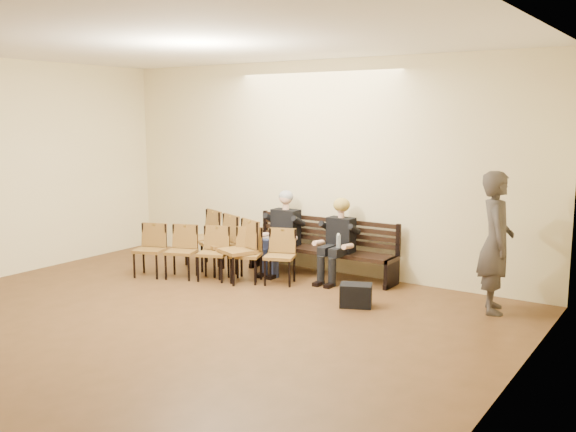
% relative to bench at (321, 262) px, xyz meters
% --- Properties ---
extents(ground, '(10.00, 10.00, 0.00)m').
position_rel_bench_xyz_m(ground, '(-0.28, -4.65, -0.23)').
color(ground, brown).
rests_on(ground, ground).
extents(room_walls, '(8.02, 10.01, 3.51)m').
position_rel_bench_xyz_m(room_walls, '(-0.28, -3.86, 2.31)').
color(room_walls, beige).
rests_on(room_walls, ground).
extents(bench, '(2.60, 0.90, 0.45)m').
position_rel_bench_xyz_m(bench, '(0.00, 0.00, 0.00)').
color(bench, black).
rests_on(bench, ground).
extents(seated_man, '(0.56, 0.78, 1.36)m').
position_rel_bench_xyz_m(seated_man, '(-0.67, -0.12, 0.45)').
color(seated_man, black).
rests_on(seated_man, ground).
extents(seated_woman, '(0.52, 0.72, 1.22)m').
position_rel_bench_xyz_m(seated_woman, '(0.38, -0.12, 0.38)').
color(seated_woman, black).
rests_on(seated_woman, ground).
extents(laptop, '(0.38, 0.31, 0.26)m').
position_rel_bench_xyz_m(laptop, '(-0.70, -0.30, 0.36)').
color(laptop, '#B9BABE').
rests_on(laptop, bench).
extents(water_bottle, '(0.08, 0.08, 0.23)m').
position_rel_bench_xyz_m(water_bottle, '(0.50, -0.32, 0.34)').
color(water_bottle, silver).
rests_on(water_bottle, bench).
extents(bag, '(0.51, 0.44, 0.32)m').
position_rel_bench_xyz_m(bag, '(1.27, -1.21, -0.07)').
color(bag, black).
rests_on(bag, ground).
extents(passerby, '(0.78, 0.93, 2.18)m').
position_rel_bench_xyz_m(passerby, '(2.91, -0.39, 0.86)').
color(passerby, '#36302C').
rests_on(passerby, ground).
extents(chair_row_front, '(1.83, 1.17, 0.98)m').
position_rel_bench_xyz_m(chair_row_front, '(-1.50, -0.79, 0.27)').
color(chair_row_front, brown).
rests_on(chair_row_front, ground).
extents(chair_row_back, '(2.62, 1.37, 0.86)m').
position_rel_bench_xyz_m(chair_row_back, '(-1.30, -1.17, 0.20)').
color(chair_row_back, brown).
rests_on(chair_row_back, ground).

